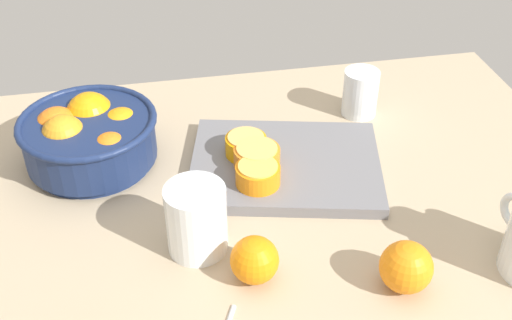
# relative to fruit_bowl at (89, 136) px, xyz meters

# --- Properties ---
(ground_plane) EXTENTS (1.12, 0.84, 0.03)m
(ground_plane) POSITION_rel_fruit_bowl_xyz_m (0.27, -0.16, -0.07)
(ground_plane) COLOR tan
(fruit_bowl) EXTENTS (0.23, 0.23, 0.11)m
(fruit_bowl) POSITION_rel_fruit_bowl_xyz_m (0.00, 0.00, 0.00)
(fruit_bowl) COLOR navy
(fruit_bowl) RESTS_ON ground_plane
(juice_glass) EXTENTS (0.09, 0.09, 0.11)m
(juice_glass) POSITION_rel_fruit_bowl_xyz_m (0.15, -0.24, -0.00)
(juice_glass) COLOR white
(juice_glass) RESTS_ON ground_plane
(second_glass) EXTENTS (0.07, 0.07, 0.09)m
(second_glass) POSITION_rel_fruit_bowl_xyz_m (0.49, 0.06, -0.01)
(second_glass) COLOR white
(second_glass) RESTS_ON ground_plane
(cutting_board) EXTENTS (0.36, 0.31, 0.02)m
(cutting_board) POSITION_rel_fruit_bowl_xyz_m (0.32, -0.09, -0.04)
(cutting_board) COLOR slate
(cutting_board) RESTS_ON ground_plane
(orange_half_0) EXTENTS (0.07, 0.07, 0.04)m
(orange_half_0) POSITION_rel_fruit_bowl_xyz_m (0.26, -0.06, -0.01)
(orange_half_0) COLOR orange
(orange_half_0) RESTS_ON cutting_board
(orange_half_1) EXTENTS (0.08, 0.08, 0.04)m
(orange_half_1) POSITION_rel_fruit_bowl_xyz_m (0.26, -0.09, -0.01)
(orange_half_1) COLOR orange
(orange_half_1) RESTS_ON cutting_board
(orange_half_2) EXTENTS (0.07, 0.07, 0.04)m
(orange_half_2) POSITION_rel_fruit_bowl_xyz_m (0.26, -0.14, -0.01)
(orange_half_2) COLOR orange
(orange_half_2) RESTS_ON cutting_board
(loose_orange_0) EXTENTS (0.07, 0.07, 0.07)m
(loose_orange_0) POSITION_rel_fruit_bowl_xyz_m (0.22, -0.32, -0.02)
(loose_orange_0) COLOR orange
(loose_orange_0) RESTS_ON ground_plane
(loose_orange_2) EXTENTS (0.07, 0.07, 0.07)m
(loose_orange_2) POSITION_rel_fruit_bowl_xyz_m (0.42, -0.37, -0.02)
(loose_orange_2) COLOR orange
(loose_orange_2) RESTS_ON ground_plane
(herb_sprig_1) EXTENTS (0.05, 0.04, 0.01)m
(herb_sprig_1) POSITION_rel_fruit_bowl_xyz_m (-0.07, 0.19, -0.05)
(herb_sprig_1) COLOR #43803E
(herb_sprig_1) RESTS_ON ground_plane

